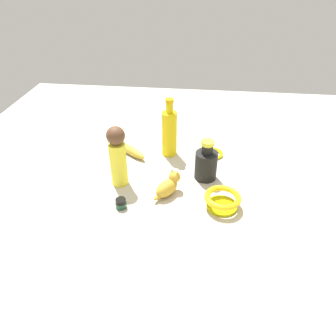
# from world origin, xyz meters

# --- Properties ---
(ground) EXTENTS (2.00, 2.00, 0.00)m
(ground) POSITION_xyz_m (0.00, 0.00, 0.00)
(ground) COLOR #BCB29E
(cat_figurine) EXTENTS (0.12, 0.10, 0.09)m
(cat_figurine) POSITION_xyz_m (-0.09, -0.01, 0.04)
(cat_figurine) COLOR gold
(cat_figurine) RESTS_ON ground
(bangle) EXTENTS (0.10, 0.10, 0.01)m
(bangle) POSITION_xyz_m (0.20, -0.18, 0.01)
(bangle) COLOR yellow
(bangle) RESTS_ON ground
(bottle_short) EXTENTS (0.09, 0.09, 0.17)m
(bottle_short) POSITION_xyz_m (0.03, -0.15, 0.07)
(bottle_short) COLOR black
(bottle_short) RESTS_ON ground
(bottle_tall) EXTENTS (0.07, 0.07, 0.26)m
(bottle_tall) POSITION_xyz_m (0.19, 0.02, 0.11)
(bottle_tall) COLOR yellow
(bottle_tall) RESTS_ON ground
(nail_polish_jar) EXTENTS (0.04, 0.04, 0.04)m
(nail_polish_jar) POSITION_xyz_m (-0.19, 0.15, 0.02)
(nail_polish_jar) COLOR #1F462E
(nail_polish_jar) RESTS_ON ground
(bowl) EXTENTS (0.13, 0.13, 0.05)m
(bowl) POSITION_xyz_m (-0.15, -0.21, 0.03)
(bowl) COLOR #B5B306
(bowl) RESTS_ON ground
(person_figure_adult) EXTENTS (0.07, 0.07, 0.25)m
(person_figure_adult) POSITION_xyz_m (-0.05, 0.18, 0.13)
(person_figure_adult) COLOR yellow
(person_figure_adult) RESTS_ON ground
(banana) EXTENTS (0.15, 0.17, 0.04)m
(banana) POSITION_xyz_m (0.17, 0.19, 0.02)
(banana) COLOR gold
(banana) RESTS_ON ground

